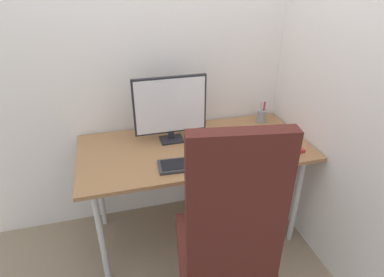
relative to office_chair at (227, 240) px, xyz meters
name	(u,v)px	position (x,y,z in m)	size (l,w,h in m)	color
ground_plane	(194,230)	(0.06, 0.75, -0.66)	(8.00, 8.00, 0.00)	gray
wall_back	(179,31)	(0.06, 1.14, 0.74)	(2.83, 0.04, 2.80)	white
wall_side_right	(337,43)	(0.83, 0.56, 0.74)	(0.04, 2.05, 2.80)	white
desk	(195,154)	(0.06, 0.75, 0.02)	(1.49, 0.71, 0.74)	#996B42
office_chair	(227,240)	(0.00, 0.00, 0.00)	(0.59, 0.61, 1.29)	black
monitor	(170,107)	(-0.07, 0.88, 0.32)	(0.48, 0.12, 0.44)	black
keyboard	(192,164)	(-0.02, 0.54, 0.09)	(0.41, 0.17, 0.02)	#333338
mouse	(247,148)	(0.36, 0.61, 0.10)	(0.06, 0.08, 0.04)	#9EA0A5
pen_holder	(261,116)	(0.64, 0.98, 0.13)	(0.07, 0.07, 0.17)	gray
notebook	(284,145)	(0.62, 0.60, 0.09)	(0.15, 0.24, 0.02)	#B23333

